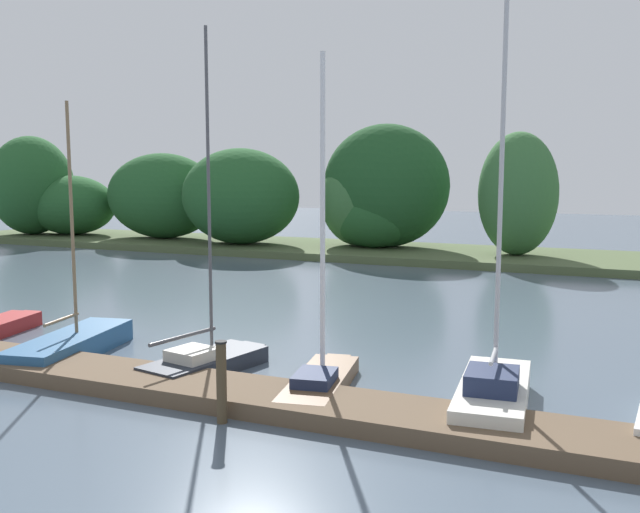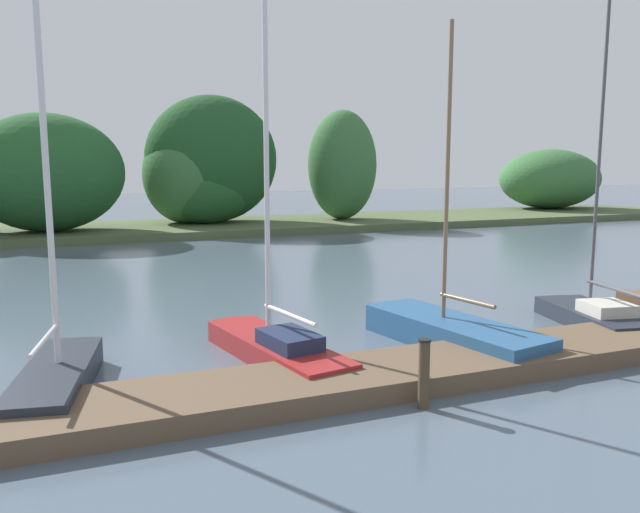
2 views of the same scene
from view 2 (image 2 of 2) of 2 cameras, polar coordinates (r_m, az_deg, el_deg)
The scene contains 7 objects.
dock_pier at distance 13.36m, azimuth 21.60°, elevation -7.70°, with size 29.64×1.80×0.35m.
far_shore at distance 34.62m, azimuth -16.34°, elevation 6.73°, with size 60.57×9.00×7.38m.
sailboat_1 at distance 11.40m, azimuth -22.54°, elevation -9.24°, with size 1.63×3.83×8.31m.
sailboat_2 at distance 12.22m, azimuth -4.21°, elevation -7.63°, with size 1.78×4.46×7.93m.
sailboat_3 at distance 13.44m, azimuth 11.34°, elevation -6.48°, with size 2.09×4.63×6.50m.
sailboat_4 at distance 15.98m, azimuth 23.38°, elevation -4.60°, with size 1.89×3.57×8.02m.
mooring_piling_1 at distance 10.00m, azimuth 9.33°, elevation -10.34°, with size 0.20×0.20×1.10m.
Camera 2 is at (-9.00, 1.75, 3.78)m, focal length 35.57 mm.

